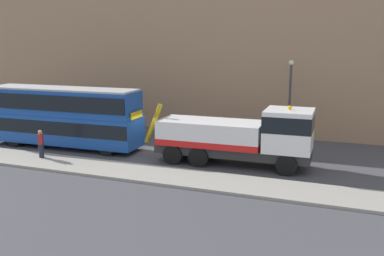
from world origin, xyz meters
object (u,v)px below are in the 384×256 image
Objects in this scene: recovery_tow_truck at (240,136)px; double_decker_bus at (63,115)px; pedestrian_onlooker at (41,144)px; street_lamp at (290,94)px.

recovery_tow_truck is 12.33m from double_decker_bus.
recovery_tow_truck is at bearing -13.83° from pedestrian_onlooker.
street_lamp is (1.80, 6.49, 1.71)m from recovery_tow_truck.
recovery_tow_truck is at bearing -105.49° from street_lamp.
pedestrian_onlooker is 16.73m from street_lamp.
pedestrian_onlooker is (-11.60, -3.22, -0.77)m from recovery_tow_truck.
pedestrian_onlooker is at bearing -166.12° from recovery_tow_truck.
double_decker_bus is 1.90× the size of street_lamp.
street_lamp reaches higher than recovery_tow_truck.
recovery_tow_truck is at bearing -1.54° from double_decker_bus.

